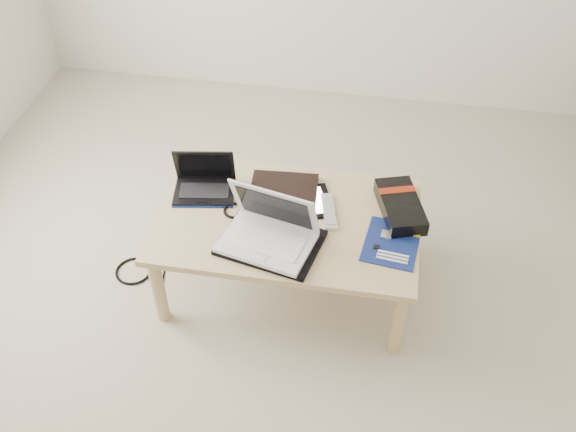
% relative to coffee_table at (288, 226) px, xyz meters
% --- Properties ---
extents(ground, '(4.00, 4.00, 0.00)m').
position_rel_coffee_table_xyz_m(ground, '(0.15, -0.37, -0.35)').
color(ground, beige).
rests_on(ground, ground).
extents(coffee_table, '(1.10, 0.70, 0.40)m').
position_rel_coffee_table_xyz_m(coffee_table, '(0.00, 0.00, 0.00)').
color(coffee_table, tan).
rests_on(coffee_table, ground).
extents(book, '(0.31, 0.26, 0.03)m').
position_rel_coffee_table_xyz_m(book, '(-0.04, 0.15, 0.06)').
color(book, black).
rests_on(book, coffee_table).
extents(netbook, '(0.29, 0.23, 0.19)m').
position_rel_coffee_table_xyz_m(netbook, '(-0.39, 0.11, 0.09)').
color(netbook, black).
rests_on(netbook, coffee_table).
extents(tablet, '(0.34, 0.30, 0.02)m').
position_rel_coffee_table_xyz_m(tablet, '(0.03, 0.09, 0.06)').
color(tablet, black).
rests_on(tablet, coffee_table).
extents(remote, '(0.10, 0.22, 0.02)m').
position_rel_coffee_table_xyz_m(remote, '(0.17, 0.06, 0.06)').
color(remote, silver).
rests_on(remote, coffee_table).
extents(neoprene_sleeve, '(0.44, 0.36, 0.02)m').
position_rel_coffee_table_xyz_m(neoprene_sleeve, '(-0.04, -0.16, 0.06)').
color(neoprene_sleeve, black).
rests_on(neoprene_sleeve, coffee_table).
extents(white_laptop, '(0.40, 0.33, 0.25)m').
position_rel_coffee_table_xyz_m(white_laptop, '(-0.05, -0.16, 0.12)').
color(white_laptop, silver).
rests_on(white_laptop, neoprene_sleeve).
extents(motherboard, '(0.24, 0.29, 0.01)m').
position_rel_coffee_table_xyz_m(motherboard, '(0.44, -0.08, 0.05)').
color(motherboard, '#0C1B51').
rests_on(motherboard, coffee_table).
extents(gpu_box, '(0.24, 0.34, 0.07)m').
position_rel_coffee_table_xyz_m(gpu_box, '(0.46, 0.12, 0.08)').
color(gpu_box, black).
rests_on(gpu_box, coffee_table).
extents(cable_coil, '(0.13, 0.13, 0.01)m').
position_rel_coffee_table_xyz_m(cable_coil, '(-0.23, 0.00, 0.05)').
color(cable_coil, black).
rests_on(cable_coil, coffee_table).
extents(floor_cable_coil, '(0.20, 0.20, 0.01)m').
position_rel_coffee_table_xyz_m(floor_cable_coil, '(-0.72, -0.07, -0.35)').
color(floor_cable_coil, black).
rests_on(floor_cable_coil, ground).
extents(floor_cable_trail, '(0.08, 0.34, 0.01)m').
position_rel_coffee_table_xyz_m(floor_cable_trail, '(-0.59, 0.01, -0.35)').
color(floor_cable_trail, black).
rests_on(floor_cable_trail, ground).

